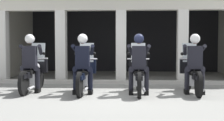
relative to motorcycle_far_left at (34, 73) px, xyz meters
The scene contains 11 objects.
ground_plane 3.46m from the motorcycle_far_left, 50.24° to the left, with size 80.00×80.00×0.00m, color gray.
station_building 5.40m from the motorcycle_far_left, 62.79° to the left, with size 9.46×4.86×3.07m.
kerb_strip 2.97m from the motorcycle_far_left, 35.84° to the left, with size 8.96×0.24×0.12m, color #B7B5AD.
motorcycle_far_left is the anchor object (origin of this frame).
police_officer_far_left 0.52m from the motorcycle_far_left, 90.26° to the right, with size 0.63×0.61×1.58m.
motorcycle_center_left 1.47m from the motorcycle_far_left, ahead, with size 0.62×2.04×1.35m.
police_officer_center_left 1.60m from the motorcycle_far_left, 17.80° to the right, with size 0.63×0.61×1.58m.
motorcycle_center_right 2.93m from the motorcycle_far_left, ahead, with size 0.62×2.04×1.35m.
police_officer_center_right 2.99m from the motorcycle_far_left, ahead, with size 0.63×0.61×1.58m.
motorcycle_far_right 4.39m from the motorcycle_far_left, ahead, with size 0.62×2.04×1.35m.
police_officer_far_right 4.42m from the motorcycle_far_left, ahead, with size 0.63×0.61×1.58m.
Camera 1 is at (0.53, -8.18, 1.32)m, focal length 50.02 mm.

